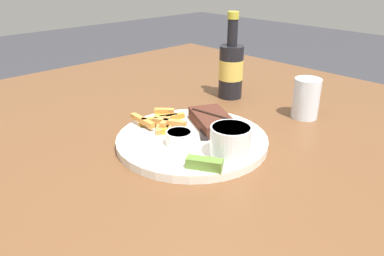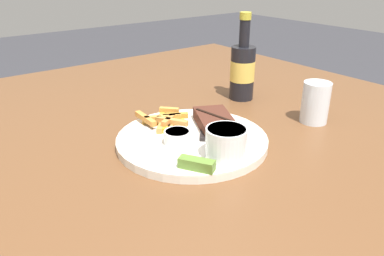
{
  "view_description": "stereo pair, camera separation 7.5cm",
  "coord_description": "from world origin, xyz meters",
  "px_view_note": "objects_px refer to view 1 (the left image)",
  "views": [
    {
      "loc": [
        0.53,
        -0.5,
        1.11
      ],
      "look_at": [
        0.0,
        0.0,
        0.79
      ],
      "focal_mm": 35.0,
      "sensor_mm": 36.0,
      "label": 1
    },
    {
      "loc": [
        0.58,
        -0.44,
        1.11
      ],
      "look_at": [
        0.0,
        0.0,
        0.79
      ],
      "focal_mm": 35.0,
      "sensor_mm": 36.0,
      "label": 2
    }
  ],
  "objects_px": {
    "coleslaw_cup": "(231,140)",
    "fork_utensil": "(154,132)",
    "knife_utensil": "(203,127)",
    "steak_portion": "(212,121)",
    "drinking_glass": "(306,98)",
    "beer_bottle": "(231,68)",
    "dipping_sauce_cup": "(179,137)",
    "pickle_spear": "(204,164)",
    "dinner_plate": "(192,140)"
  },
  "relations": [
    {
      "from": "fork_utensil",
      "to": "knife_utensil",
      "type": "distance_m",
      "value": 0.11
    },
    {
      "from": "steak_portion",
      "to": "fork_utensil",
      "type": "height_order",
      "value": "steak_portion"
    },
    {
      "from": "fork_utensil",
      "to": "steak_portion",
      "type": "bearing_deg",
      "value": 28.77
    },
    {
      "from": "coleslaw_cup",
      "to": "dipping_sauce_cup",
      "type": "relative_size",
      "value": 1.44
    },
    {
      "from": "dinner_plate",
      "to": "steak_portion",
      "type": "distance_m",
      "value": 0.08
    },
    {
      "from": "coleslaw_cup",
      "to": "drinking_glass",
      "type": "height_order",
      "value": "drinking_glass"
    },
    {
      "from": "dipping_sauce_cup",
      "to": "knife_utensil",
      "type": "xyz_separation_m",
      "value": [
        -0.02,
        0.09,
        -0.01
      ]
    },
    {
      "from": "drinking_glass",
      "to": "beer_bottle",
      "type": "bearing_deg",
      "value": -175.26
    },
    {
      "from": "beer_bottle",
      "to": "dipping_sauce_cup",
      "type": "bearing_deg",
      "value": -65.04
    },
    {
      "from": "fork_utensil",
      "to": "drinking_glass",
      "type": "bearing_deg",
      "value": 34.0
    },
    {
      "from": "pickle_spear",
      "to": "beer_bottle",
      "type": "relative_size",
      "value": 0.29
    },
    {
      "from": "coleslaw_cup",
      "to": "dipping_sauce_cup",
      "type": "bearing_deg",
      "value": -158.62
    },
    {
      "from": "drinking_glass",
      "to": "coleslaw_cup",
      "type": "bearing_deg",
      "value": -84.96
    },
    {
      "from": "drinking_glass",
      "to": "knife_utensil",
      "type": "bearing_deg",
      "value": -110.37
    },
    {
      "from": "dinner_plate",
      "to": "fork_utensil",
      "type": "xyz_separation_m",
      "value": [
        -0.07,
        -0.05,
        0.01
      ]
    },
    {
      "from": "steak_portion",
      "to": "pickle_spear",
      "type": "distance_m",
      "value": 0.19
    },
    {
      "from": "dipping_sauce_cup",
      "to": "drinking_glass",
      "type": "relative_size",
      "value": 0.55
    },
    {
      "from": "dinner_plate",
      "to": "coleslaw_cup",
      "type": "relative_size",
      "value": 4.1
    },
    {
      "from": "knife_utensil",
      "to": "drinking_glass",
      "type": "bearing_deg",
      "value": -69.19
    },
    {
      "from": "dinner_plate",
      "to": "knife_utensil",
      "type": "xyz_separation_m",
      "value": [
        -0.01,
        0.05,
        0.01
      ]
    },
    {
      "from": "coleslaw_cup",
      "to": "fork_utensil",
      "type": "bearing_deg",
      "value": -167.55
    },
    {
      "from": "steak_portion",
      "to": "coleslaw_cup",
      "type": "height_order",
      "value": "coleslaw_cup"
    },
    {
      "from": "beer_bottle",
      "to": "knife_utensil",
      "type": "bearing_deg",
      "value": -61.49
    },
    {
      "from": "pickle_spear",
      "to": "fork_utensil",
      "type": "distance_m",
      "value": 0.19
    },
    {
      "from": "dinner_plate",
      "to": "fork_utensil",
      "type": "distance_m",
      "value": 0.09
    },
    {
      "from": "fork_utensil",
      "to": "beer_bottle",
      "type": "height_order",
      "value": "beer_bottle"
    },
    {
      "from": "coleslaw_cup",
      "to": "pickle_spear",
      "type": "distance_m",
      "value": 0.08
    },
    {
      "from": "fork_utensil",
      "to": "coleslaw_cup",
      "type": "bearing_deg",
      "value": -19.76
    },
    {
      "from": "coleslaw_cup",
      "to": "pickle_spear",
      "type": "bearing_deg",
      "value": -89.07
    },
    {
      "from": "steak_portion",
      "to": "fork_utensil",
      "type": "xyz_separation_m",
      "value": [
        -0.07,
        -0.12,
        -0.01
      ]
    },
    {
      "from": "fork_utensil",
      "to": "knife_utensil",
      "type": "relative_size",
      "value": 0.88
    },
    {
      "from": "dipping_sauce_cup",
      "to": "fork_utensil",
      "type": "bearing_deg",
      "value": -179.55
    },
    {
      "from": "steak_portion",
      "to": "drinking_glass",
      "type": "height_order",
      "value": "drinking_glass"
    },
    {
      "from": "dinner_plate",
      "to": "beer_bottle",
      "type": "bearing_deg",
      "value": 116.81
    },
    {
      "from": "knife_utensil",
      "to": "dipping_sauce_cup",
      "type": "bearing_deg",
      "value": 145.58
    },
    {
      "from": "pickle_spear",
      "to": "beer_bottle",
      "type": "xyz_separation_m",
      "value": [
        -0.26,
        0.37,
        0.06
      ]
    },
    {
      "from": "pickle_spear",
      "to": "beer_bottle",
      "type": "height_order",
      "value": "beer_bottle"
    },
    {
      "from": "pickle_spear",
      "to": "fork_utensil",
      "type": "bearing_deg",
      "value": 170.61
    },
    {
      "from": "fork_utensil",
      "to": "drinking_glass",
      "type": "relative_size",
      "value": 1.19
    },
    {
      "from": "coleslaw_cup",
      "to": "knife_utensil",
      "type": "relative_size",
      "value": 0.59
    },
    {
      "from": "coleslaw_cup",
      "to": "steak_portion",
      "type": "bearing_deg",
      "value": 147.67
    },
    {
      "from": "dinner_plate",
      "to": "steak_portion",
      "type": "relative_size",
      "value": 2.13
    },
    {
      "from": "coleslaw_cup",
      "to": "knife_utensil",
      "type": "distance_m",
      "value": 0.14
    },
    {
      "from": "drinking_glass",
      "to": "steak_portion",
      "type": "bearing_deg",
      "value": -111.07
    },
    {
      "from": "knife_utensil",
      "to": "steak_portion",
      "type": "bearing_deg",
      "value": -62.19
    },
    {
      "from": "steak_portion",
      "to": "dipping_sauce_cup",
      "type": "relative_size",
      "value": 2.78
    },
    {
      "from": "steak_portion",
      "to": "dipping_sauce_cup",
      "type": "bearing_deg",
      "value": -81.45
    },
    {
      "from": "pickle_spear",
      "to": "drinking_glass",
      "type": "distance_m",
      "value": 0.39
    },
    {
      "from": "fork_utensil",
      "to": "beer_bottle",
      "type": "xyz_separation_m",
      "value": [
        -0.07,
        0.34,
        0.07
      ]
    },
    {
      "from": "dinner_plate",
      "to": "drinking_glass",
      "type": "bearing_deg",
      "value": 74.81
    }
  ]
}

